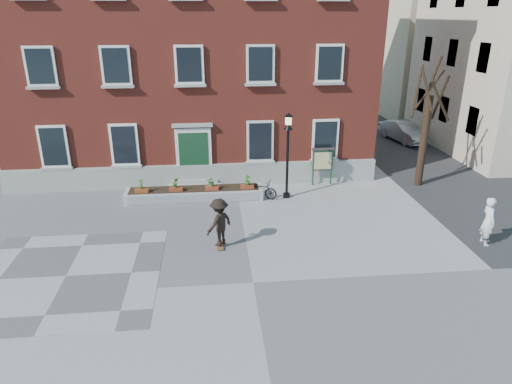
{
  "coord_description": "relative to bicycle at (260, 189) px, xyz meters",
  "views": [
    {
      "loc": [
        -1.16,
        -12.3,
        7.93
      ],
      "look_at": [
        0.5,
        4.0,
        1.5
      ],
      "focal_mm": 32.0,
      "sensor_mm": 36.0,
      "label": 1
    }
  ],
  "objects": [
    {
      "name": "bicycle",
      "position": [
        0.0,
        0.0,
        0.0
      ],
      "size": [
        1.76,
        1.35,
        0.89
      ],
      "primitive_type": "imported",
      "rotation": [
        0.0,
        0.0,
        1.06
      ],
      "color": "black",
      "rests_on": "ground"
    },
    {
      "name": "ground",
      "position": [
        -0.98,
        -7.08,
        -0.44
      ],
      "size": [
        100.0,
        100.0,
        0.0
      ],
      "primitive_type": "plane",
      "color": "gray",
      "rests_on": "ground"
    },
    {
      "name": "bare_tree",
      "position": [
        8.03,
        0.93,
        2.35
      ],
      "size": [
        1.83,
        1.83,
        6.16
      ],
      "color": "#302015",
      "rests_on": "ground"
    },
    {
      "name": "lamp_post",
      "position": [
        1.24,
        -0.07,
        2.1
      ],
      "size": [
        0.4,
        0.4,
        3.93
      ],
      "color": "black",
      "rests_on": "ground"
    },
    {
      "name": "parked_car",
      "position": [
        10.57,
        9.02,
        0.21
      ],
      "size": [
        2.22,
        4.17,
        1.3
      ],
      "primitive_type": "imported",
      "rotation": [
        0.0,
        0.0,
        0.22
      ],
      "color": "#ADAFB2",
      "rests_on": "ground"
    },
    {
      "name": "brick_building",
      "position": [
        -2.98,
        6.9,
        5.86
      ],
      "size": [
        18.4,
        10.85,
        12.6
      ],
      "color": "#983629",
      "rests_on": "ground"
    },
    {
      "name": "checker_patch",
      "position": [
        -6.98,
        -6.08,
        -0.44
      ],
      "size": [
        6.0,
        6.0,
        0.01
      ],
      "primitive_type": "cube",
      "color": "#525254",
      "rests_on": "ground"
    },
    {
      "name": "side_street",
      "position": [
        17.01,
        12.7,
        6.58
      ],
      "size": [
        15.2,
        36.0,
        14.5
      ],
      "color": "#343436",
      "rests_on": "ground"
    },
    {
      "name": "bystander",
      "position": [
        7.76,
        -5.32,
        0.47
      ],
      "size": [
        0.48,
        0.69,
        1.82
      ],
      "primitive_type": "imported",
      "rotation": [
        0.0,
        0.0,
        1.5
      ],
      "color": "white",
      "rests_on": "ground"
    },
    {
      "name": "notice_board",
      "position": [
        3.25,
        1.41,
        0.82
      ],
      "size": [
        1.1,
        0.16,
        1.87
      ],
      "color": "#1A3427",
      "rests_on": "ground"
    },
    {
      "name": "skateboarder",
      "position": [
        -1.95,
        -4.55,
        0.52
      ],
      "size": [
        1.29,
        1.28,
        1.86
      ],
      "color": "brown",
      "rests_on": "ground"
    },
    {
      "name": "planter_assembly",
      "position": [
        -2.97,
        0.1,
        -0.14
      ],
      "size": [
        6.2,
        1.12,
        1.15
      ],
      "color": "#BBBCB7",
      "rests_on": "ground"
    }
  ]
}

